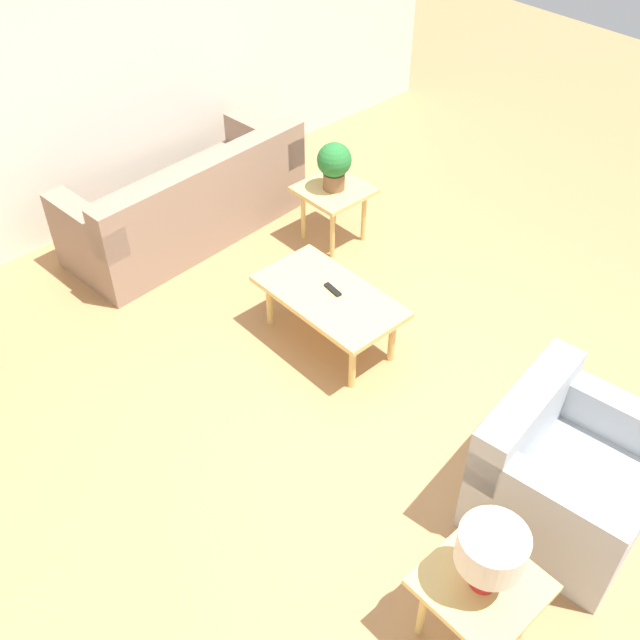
% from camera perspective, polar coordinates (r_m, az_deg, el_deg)
% --- Properties ---
extents(ground_plane, '(14.00, 14.00, 0.00)m').
position_cam_1_polar(ground_plane, '(5.25, 4.15, -4.45)').
color(ground_plane, '#A87A4C').
extents(wall_right, '(0.12, 7.20, 2.70)m').
position_cam_1_polar(wall_right, '(6.59, -15.58, 18.63)').
color(wall_right, silver).
rests_on(wall_right, ground_plane).
extents(sofa, '(0.99, 2.13, 0.81)m').
position_cam_1_polar(sofa, '(6.49, -9.95, 8.66)').
color(sofa, gray).
rests_on(sofa, ground_plane).
extents(armchair, '(0.99, 1.05, 0.81)m').
position_cam_1_polar(armchair, '(4.51, 17.93, -11.11)').
color(armchair, '#A8ADB2').
rests_on(armchair, ground_plane).
extents(coffee_table, '(1.08, 0.58, 0.44)m').
position_cam_1_polar(coffee_table, '(5.25, 0.72, 1.58)').
color(coffee_table, tan).
rests_on(coffee_table, ground_plane).
extents(side_table_plant, '(0.54, 0.54, 0.50)m').
position_cam_1_polar(side_table_plant, '(6.28, 1.05, 9.44)').
color(side_table_plant, tan).
rests_on(side_table_plant, ground_plane).
extents(side_table_lamp, '(0.54, 0.54, 0.50)m').
position_cam_1_polar(side_table_lamp, '(3.87, 12.10, -19.53)').
color(side_table_lamp, tan).
rests_on(side_table_lamp, ground_plane).
extents(potted_plant, '(0.28, 0.28, 0.40)m').
position_cam_1_polar(potted_plant, '(6.12, 1.09, 11.84)').
color(potted_plant, brown).
rests_on(potted_plant, side_table_plant).
extents(table_lamp, '(0.32, 0.32, 0.40)m').
position_cam_1_polar(table_lamp, '(3.58, 12.90, -16.81)').
color(table_lamp, red).
rests_on(table_lamp, side_table_lamp).
extents(remote_control, '(0.16, 0.06, 0.02)m').
position_cam_1_polar(remote_control, '(5.24, 0.98, 2.34)').
color(remote_control, black).
rests_on(remote_control, coffee_table).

